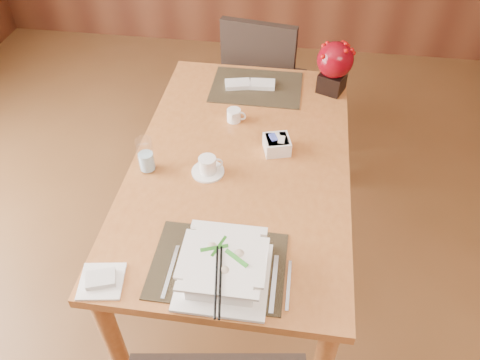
# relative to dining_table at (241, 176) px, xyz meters

# --- Properties ---
(dining_table) EXTENTS (0.90, 1.50, 0.75)m
(dining_table) POSITION_rel_dining_table_xyz_m (0.00, 0.00, 0.00)
(dining_table) COLOR #B86B33
(dining_table) RESTS_ON ground
(placemat_near) EXTENTS (0.45, 0.33, 0.01)m
(placemat_near) POSITION_rel_dining_table_xyz_m (0.00, -0.55, 0.10)
(placemat_near) COLOR black
(placemat_near) RESTS_ON dining_table
(placemat_far) EXTENTS (0.45, 0.33, 0.01)m
(placemat_far) POSITION_rel_dining_table_xyz_m (0.00, 0.55, 0.10)
(placemat_far) COLOR black
(placemat_far) RESTS_ON dining_table
(soup_setting) EXTENTS (0.30, 0.30, 0.12)m
(soup_setting) POSITION_rel_dining_table_xyz_m (0.03, -0.60, 0.16)
(soup_setting) COLOR white
(soup_setting) RESTS_ON dining_table
(coffee_cup) EXTENTS (0.13, 0.13, 0.08)m
(coffee_cup) POSITION_rel_dining_table_xyz_m (-0.12, -0.10, 0.13)
(coffee_cup) COLOR white
(coffee_cup) RESTS_ON dining_table
(water_glass) EXTENTS (0.08, 0.08, 0.15)m
(water_glass) POSITION_rel_dining_table_xyz_m (-0.37, -0.12, 0.17)
(water_glass) COLOR white
(water_glass) RESTS_ON dining_table
(creamer_jug) EXTENTS (0.09, 0.09, 0.06)m
(creamer_jug) POSITION_rel_dining_table_xyz_m (-0.07, 0.26, 0.13)
(creamer_jug) COLOR white
(creamer_jug) RESTS_ON dining_table
(sugar_caddy) EXTENTS (0.13, 0.13, 0.06)m
(sugar_caddy) POSITION_rel_dining_table_xyz_m (0.14, 0.08, 0.13)
(sugar_caddy) COLOR white
(sugar_caddy) RESTS_ON dining_table
(berry_decor) EXTENTS (0.17, 0.17, 0.26)m
(berry_decor) POSITION_rel_dining_table_xyz_m (0.37, 0.58, 0.24)
(berry_decor) COLOR black
(berry_decor) RESTS_ON dining_table
(napkins_far) EXTENTS (0.26, 0.12, 0.02)m
(napkins_far) POSITION_rel_dining_table_xyz_m (-0.02, 0.55, 0.11)
(napkins_far) COLOR white
(napkins_far) RESTS_ON dining_table
(bread_plate) EXTENTS (0.16, 0.16, 0.01)m
(bread_plate) POSITION_rel_dining_table_xyz_m (-0.37, -0.67, 0.10)
(bread_plate) COLOR white
(bread_plate) RESTS_ON dining_table
(far_chair) EXTENTS (0.50, 0.51, 0.94)m
(far_chair) POSITION_rel_dining_table_xyz_m (-0.01, 0.98, -0.12)
(far_chair) COLOR black
(far_chair) RESTS_ON ground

